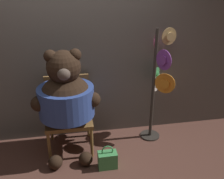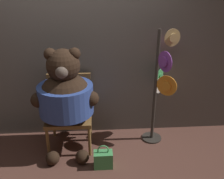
{
  "view_description": "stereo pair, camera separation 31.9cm",
  "coord_description": "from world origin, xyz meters",
  "views": [
    {
      "loc": [
        -0.07,
        -2.68,
        2.11
      ],
      "look_at": [
        0.44,
        0.19,
        0.83
      ],
      "focal_mm": 40.0,
      "sensor_mm": 36.0,
      "label": 1
    },
    {
      "loc": [
        0.24,
        -2.72,
        2.11
      ],
      "look_at": [
        0.44,
        0.19,
        0.83
      ],
      "focal_mm": 40.0,
      "sensor_mm": 36.0,
      "label": 2
    }
  ],
  "objects": [
    {
      "name": "chair",
      "position": [
        -0.12,
        0.29,
        0.52
      ],
      "size": [
        0.59,
        0.54,
        0.96
      ],
      "color": "olive",
      "rests_on": "ground_plane"
    },
    {
      "name": "hat_display_rack",
      "position": [
        1.09,
        0.27,
        0.87
      ],
      "size": [
        0.43,
        0.51,
        1.57
      ],
      "color": "#332D28",
      "rests_on": "ground_plane"
    },
    {
      "name": "handbag_on_ground",
      "position": [
        0.3,
        -0.28,
        0.11
      ],
      "size": [
        0.23,
        0.14,
        0.31
      ],
      "color": "#479E56",
      "rests_on": "ground_plane"
    },
    {
      "name": "wall_back",
      "position": [
        0.0,
        0.58,
        1.3
      ],
      "size": [
        8.0,
        0.1,
        2.59
      ],
      "color": "#66605B",
      "rests_on": "ground_plane"
    },
    {
      "name": "teddy_bear",
      "position": [
        -0.14,
        0.1,
        0.8
      ],
      "size": [
        0.82,
        0.73,
        1.4
      ],
      "color": "black",
      "rests_on": "ground_plane"
    },
    {
      "name": "ground_plane",
      "position": [
        0.0,
        0.0,
        0.0
      ],
      "size": [
        14.0,
        14.0,
        0.0
      ],
      "primitive_type": "plane",
      "color": "brown"
    }
  ]
}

